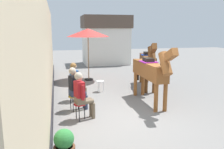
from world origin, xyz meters
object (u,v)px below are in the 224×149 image
at_px(saddled_horse_far, 148,62).
at_px(spare_stool_white, 100,82).
at_px(cafe_parasol, 88,33).
at_px(saddled_horse_near, 151,71).
at_px(flower_planter_near, 64,144).
at_px(seated_visitor_middle, 75,87).
at_px(seated_visitor_far, 76,80).
at_px(seated_visitor_near, 82,93).

relative_size(saddled_horse_far, spare_stool_white, 6.40).
relative_size(saddled_horse_far, cafe_parasol, 1.14).
xyz_separation_m(saddled_horse_near, flower_planter_near, (-3.03, -2.99, -0.82)).
xyz_separation_m(saddled_horse_near, cafe_parasol, (-1.54, 4.34, 1.20)).
height_order(saddled_horse_far, flower_planter_near, saddled_horse_far).
relative_size(seated_visitor_middle, flower_planter_near, 2.17).
bearing_deg(seated_visitor_middle, seated_visitor_far, 84.23).
distance_m(seated_visitor_far, saddled_horse_near, 2.66).
xyz_separation_m(seated_visitor_far, cafe_parasol, (0.92, 3.39, 1.59)).
xyz_separation_m(saddled_horse_near, saddled_horse_far, (0.74, 2.13, 0.00)).
xyz_separation_m(seated_visitor_near, saddled_horse_near, (2.46, 0.95, 0.38)).
distance_m(cafe_parasol, spare_stool_white, 3.11).
xyz_separation_m(seated_visitor_middle, cafe_parasol, (1.03, 4.44, 1.59)).
height_order(seated_visitor_middle, saddled_horse_far, saddled_horse_far).
distance_m(seated_visitor_middle, flower_planter_near, 2.96).
bearing_deg(spare_stool_white, cafe_parasol, 93.32).
height_order(seated_visitor_far, cafe_parasol, cafe_parasol).
relative_size(flower_planter_near, cafe_parasol, 0.25).
bearing_deg(saddled_horse_far, spare_stool_white, -174.60).
height_order(seated_visitor_middle, saddled_horse_near, saddled_horse_near).
distance_m(seated_visitor_near, seated_visitor_middle, 0.85).
bearing_deg(flower_planter_near, saddled_horse_near, 44.62).
height_order(seated_visitor_middle, spare_stool_white, seated_visitor_middle).
height_order(seated_visitor_near, cafe_parasol, cafe_parasol).
bearing_deg(seated_visitor_far, seated_visitor_near, -90.04).
xyz_separation_m(seated_visitor_middle, spare_stool_white, (1.17, 2.03, -0.38)).
xyz_separation_m(seated_visitor_far, saddled_horse_far, (3.20, 1.19, 0.38)).
height_order(saddled_horse_near, cafe_parasol, cafe_parasol).
relative_size(flower_planter_near, spare_stool_white, 1.39).
relative_size(seated_visitor_near, seated_visitor_far, 1.00).
distance_m(saddled_horse_near, spare_stool_white, 2.50).
bearing_deg(saddled_horse_near, seated_visitor_far, 159.02).
height_order(seated_visitor_near, spare_stool_white, seated_visitor_near).
distance_m(saddled_horse_near, cafe_parasol, 4.75).
height_order(saddled_horse_near, saddled_horse_far, same).
bearing_deg(seated_visitor_far, saddled_horse_near, -20.98).
relative_size(cafe_parasol, spare_stool_white, 5.61).
bearing_deg(saddled_horse_far, cafe_parasol, 135.96).
bearing_deg(saddled_horse_near, seated_visitor_near, -158.95).
bearing_deg(seated_visitor_far, cafe_parasol, 74.84).
bearing_deg(seated_visitor_near, seated_visitor_middle, 97.09).
distance_m(seated_visitor_middle, cafe_parasol, 4.83).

